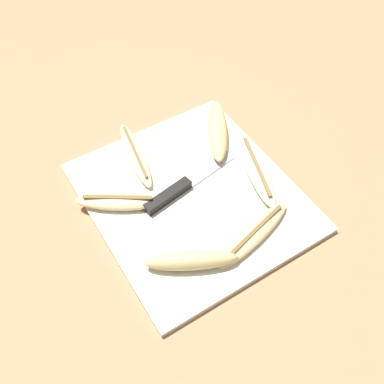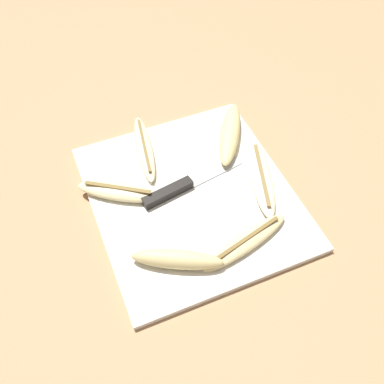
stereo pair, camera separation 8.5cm
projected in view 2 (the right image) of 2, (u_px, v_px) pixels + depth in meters
ground_plane at (192, 199)px, 0.86m from camera, size 4.00×4.00×0.00m
cutting_board at (192, 197)px, 0.86m from camera, size 0.41×0.37×0.01m
knife at (176, 189)px, 0.85m from camera, size 0.06×0.22×0.02m
banana_cream_curved at (144, 148)px, 0.92m from camera, size 0.19×0.06×0.02m
banana_spotted_left at (177, 259)px, 0.75m from camera, size 0.10×0.16×0.03m
banana_bright_far at (261, 178)px, 0.87m from camera, size 0.20×0.10×0.02m
banana_golden_short at (230, 133)px, 0.93m from camera, size 0.17×0.13×0.03m
banana_mellow_near at (245, 242)px, 0.78m from camera, size 0.08×0.19×0.02m
banana_soft_right at (118, 191)px, 0.85m from camera, size 0.12×0.16×0.02m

